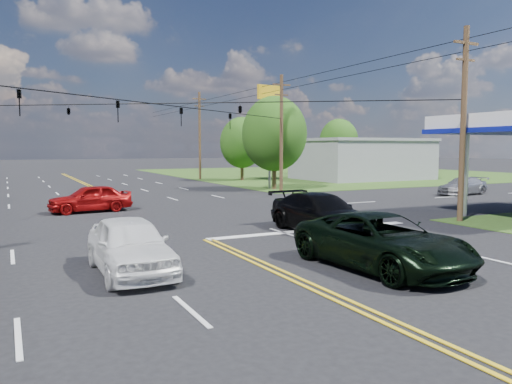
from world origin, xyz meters
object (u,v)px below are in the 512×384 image
retail_ne (362,160)px  pickup_dkgreen (382,242)px  pole_right_far (200,134)px  suv_black (321,213)px  pole_ne (281,132)px  pickup_white (130,245)px  tree_right_a (274,134)px  tree_right_b (242,143)px  pole_se (463,122)px  tree_far_r (339,141)px

retail_ne → pickup_dkgreen: size_ratio=2.33×
pole_right_far → suv_black: pole_right_far is taller
pole_ne → pickup_white: pole_ne is taller
pole_right_far → tree_right_a: size_ratio=1.22×
tree_right_b → pole_ne: bearing=-103.1°
pole_right_far → pickup_white: 43.59m
tree_right_a → pole_right_far: bearing=93.6°
pickup_dkgreen → tree_right_a: bearing=64.4°
pole_ne → suv_black: bearing=-114.4°
pole_se → tree_right_a: 21.02m
pole_right_far → tree_far_r: (21.00, 2.00, -0.62)m
tree_right_a → tree_far_r: tree_right_a is taller
pole_right_far → pickup_white: pole_right_far is taller
pole_se → pickup_dkgreen: pole_se is taller
retail_ne → pole_right_far: bearing=154.8°
pole_right_far → pole_ne: bearing=-90.0°
pole_se → pickup_dkgreen: size_ratio=1.58×
retail_ne → suv_black: retail_ne is taller
tree_far_r → pole_se: bearing=-118.3°
tree_right_b → suv_black: bearing=-109.4°
pole_ne → pole_right_far: 19.00m
pickup_dkgreen → tree_far_r: bearing=52.0°
pole_se → tree_right_b: 33.19m
retail_ne → tree_right_b: (-13.50, 4.00, 2.02)m
tree_right_b → tree_far_r: 18.50m
pole_se → pole_right_far: (0.00, 37.00, 0.25)m
retail_ne → tree_right_b: 14.22m
pole_right_far → pickup_dkgreen: pole_right_far is taller
pole_ne → suv_black: size_ratio=1.64×
pickup_dkgreen → pickup_white: (-6.93, 2.87, -0.00)m
tree_right_b → tree_far_r: (17.50, 6.00, 0.33)m
tree_right_b → pickup_white: size_ratio=1.45×
pole_se → pole_right_far: 37.00m
tree_far_r → suv_black: size_ratio=1.31×
pole_right_far → pickup_dkgreen: bearing=-103.2°
tree_right_b → suv_black: (-11.43, -32.50, -3.38)m
retail_ne → suv_black: size_ratio=2.41×
pole_se → pickup_white: (-16.93, -2.93, -4.08)m
pickup_white → retail_ne: bearing=43.6°
pole_ne → tree_far_r: size_ratio=1.25×
pole_right_far → tree_right_b: 5.40m
pole_right_far → tree_right_b: (3.50, -4.00, -0.95)m
tree_far_r → pickup_white: size_ratio=1.56×
tree_right_a → suv_black: bearing=-113.5°
tree_right_a → tree_far_r: size_ratio=1.07×
tree_right_a → pickup_white: (-17.93, -23.93, -4.04)m
pole_ne → pickup_white: size_ratio=1.94×
retail_ne → pickup_white: 46.61m
suv_black → pickup_white: 9.63m
retail_ne → tree_right_a: bearing=-153.4°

